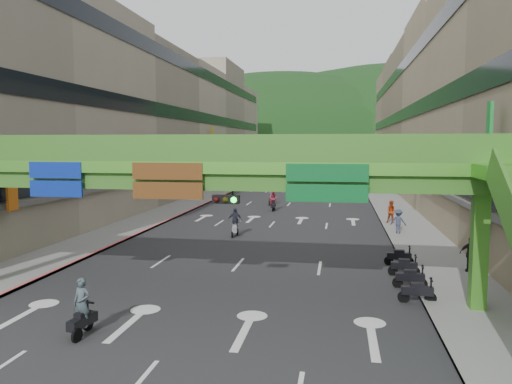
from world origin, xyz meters
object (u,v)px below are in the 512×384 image
object	(u,v)px
overpass_near	(228,181)
pedestrian_red	(392,214)
scooter_rider_near	(82,309)
car_silver	(254,185)
scooter_rider_mid	(274,200)
car_yellow	(298,178)

from	to	relation	value
overpass_near	pedestrian_red	bearing A→B (deg)	68.20
scooter_rider_near	car_silver	size ratio (longest dim) A/B	0.46
car_silver	scooter_rider_mid	bearing A→B (deg)	-78.30
overpass_near	car_yellow	size ratio (longest dim) A/B	6.42
car_yellow	scooter_rider_mid	bearing A→B (deg)	-85.25
scooter_rider_mid	car_yellow	size ratio (longest dim) A/B	0.49
scooter_rider_mid	pedestrian_red	xyz separation A→B (m)	(10.78, -6.83, -0.17)
car_silver	car_yellow	distance (m)	16.60
scooter_rider_near	car_silver	world-z (taller)	scooter_rider_near
overpass_near	scooter_rider_mid	distance (m)	29.35
car_silver	pedestrian_red	size ratio (longest dim) A/B	2.41
car_silver	overpass_near	bearing A→B (deg)	-84.35
scooter_rider_mid	car_yellow	bearing A→B (deg)	90.94
car_yellow	pedestrian_red	world-z (taller)	pedestrian_red
overpass_near	scooter_rider_mid	size ratio (longest dim) A/B	13.15
car_yellow	overpass_near	bearing A→B (deg)	-84.03
scooter_rider_near	pedestrian_red	xyz separation A→B (m)	(13.10, 26.55, -0.04)
scooter_rider_near	scooter_rider_mid	size ratio (longest dim) A/B	0.98
scooter_rider_near	scooter_rider_mid	distance (m)	33.46
car_yellow	pedestrian_red	distance (m)	46.06
scooter_rider_mid	car_silver	bearing A→B (deg)	104.55
scooter_rider_near	scooter_rider_mid	bearing A→B (deg)	86.02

